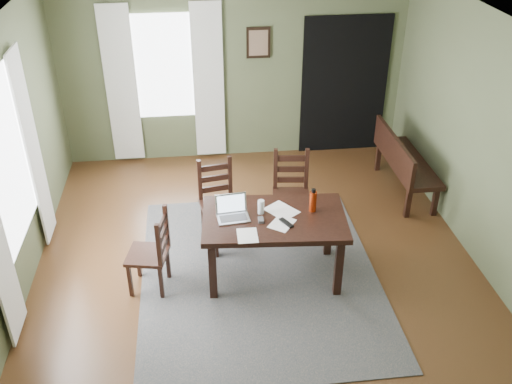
{
  "coord_description": "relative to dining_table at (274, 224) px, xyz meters",
  "views": [
    {
      "loc": [
        -0.62,
        -4.96,
        4.08
      ],
      "look_at": [
        0.0,
        0.3,
        0.9
      ],
      "focal_mm": 40.0,
      "sensor_mm": 36.0,
      "label": 1
    }
  ],
  "objects": [
    {
      "name": "chair_end",
      "position": [
        -1.3,
        -0.07,
        -0.21
      ],
      "size": [
        0.49,
        0.48,
        0.94
      ],
      "rotation": [
        0.0,
        0.0,
        -1.77
      ],
      "color": "black",
      "rests_on": "rug"
    },
    {
      "name": "framed_picture",
      "position": [
        0.19,
        2.98,
        1.08
      ],
      "size": [
        0.34,
        0.03,
        0.44
      ],
      "color": "black",
      "rests_on": "ground"
    },
    {
      "name": "paper_b",
      "position": [
        0.06,
        -0.13,
        0.1
      ],
      "size": [
        0.33,
        0.35,
        0.0
      ],
      "primitive_type": "cube",
      "rotation": [
        0.0,
        0.0,
        -0.63
      ],
      "color": "white",
      "rests_on": "dining_table"
    },
    {
      "name": "dining_table",
      "position": [
        0.0,
        0.0,
        0.0
      ],
      "size": [
        1.58,
        1.02,
        0.76
      ],
      "rotation": [
        0.0,
        0.0,
        -0.08
      ],
      "color": "black",
      "rests_on": "rug"
    },
    {
      "name": "curtain_back_right",
      "position": [
        -0.54,
        2.95,
        0.53
      ],
      "size": [
        0.44,
        0.03,
        2.3
      ],
      "color": "silver",
      "rests_on": "ground"
    },
    {
      "name": "bench",
      "position": [
        1.99,
        1.59,
        -0.17
      ],
      "size": [
        0.48,
        1.49,
        0.84
      ],
      "rotation": [
        0.0,
        0.0,
        1.57
      ],
      "color": "black",
      "rests_on": "ground"
    },
    {
      "name": "paper_e",
      "position": [
        -0.32,
        -0.31,
        0.1
      ],
      "size": [
        0.21,
        0.27,
        0.0
      ],
      "primitive_type": "cube",
      "rotation": [
        0.0,
        0.0,
        -0.01
      ],
      "color": "white",
      "rests_on": "dining_table"
    },
    {
      "name": "window_back",
      "position": [
        -1.16,
        2.98,
        0.78
      ],
      "size": [
        1.0,
        0.01,
        1.5
      ],
      "color": "white",
      "rests_on": "ground"
    },
    {
      "name": "water_bottle",
      "position": [
        0.42,
        0.07,
        0.22
      ],
      "size": [
        0.09,
        0.09,
        0.27
      ],
      "rotation": [
        0.0,
        0.0,
        0.1
      ],
      "color": "#B1300D",
      "rests_on": "dining_table"
    },
    {
      "name": "chair_back_right",
      "position": [
        0.34,
        0.9,
        -0.18
      ],
      "size": [
        0.49,
        0.49,
        1.01
      ],
      "rotation": [
        0.0,
        0.0,
        -0.11
      ],
      "color": "black",
      "rests_on": "rug"
    },
    {
      "name": "ground",
      "position": [
        -0.16,
        0.01,
        -0.68
      ],
      "size": [
        5.0,
        6.0,
        0.01
      ],
      "color": "#492C16"
    },
    {
      "name": "tv_remote",
      "position": [
        0.1,
        -0.14,
        0.1
      ],
      "size": [
        0.14,
        0.19,
        0.02
      ],
      "primitive_type": "cube",
      "rotation": [
        0.0,
        0.0,
        0.5
      ],
      "color": "black",
      "rests_on": "dining_table"
    },
    {
      "name": "rug",
      "position": [
        -0.16,
        0.01,
        -0.67
      ],
      "size": [
        2.6,
        3.2,
        0.01
      ],
      "color": "#404040",
      "rests_on": "ground"
    },
    {
      "name": "laptop",
      "position": [
        -0.44,
        0.07,
        0.15
      ],
      "size": [
        0.36,
        0.29,
        0.23
      ],
      "rotation": [
        0.0,
        0.0,
        0.1
      ],
      "color": "#B7B7BC",
      "rests_on": "dining_table"
    },
    {
      "name": "doorway_back",
      "position": [
        1.49,
        2.98,
        0.38
      ],
      "size": [
        1.3,
        0.03,
        2.1
      ],
      "color": "black",
      "rests_on": "ground"
    },
    {
      "name": "curtain_back_left",
      "position": [
        -1.78,
        2.95,
        0.53
      ],
      "size": [
        0.44,
        0.03,
        2.3
      ],
      "color": "silver",
      "rests_on": "ground"
    },
    {
      "name": "curtain_left_far",
      "position": [
        -2.6,
        1.03,
        0.53
      ],
      "size": [
        0.03,
        0.48,
        2.3
      ],
      "color": "silver",
      "rests_on": "ground"
    },
    {
      "name": "computer_mouse",
      "position": [
        -0.15,
        -0.07,
        0.11
      ],
      "size": [
        0.06,
        0.1,
        0.03
      ],
      "primitive_type": "cube",
      "rotation": [
        0.0,
        0.0,
        -0.02
      ],
      "color": "#3F3F42",
      "rests_on": "dining_table"
    },
    {
      "name": "window_left",
      "position": [
        -2.63,
        0.21,
        0.78
      ],
      "size": [
        0.01,
        1.3,
        1.7
      ],
      "color": "white",
      "rests_on": "ground"
    },
    {
      "name": "paper_c",
      "position": [
        0.09,
        0.11,
        0.1
      ],
      "size": [
        0.4,
        0.42,
        0.0
      ],
      "primitive_type": "cube",
      "rotation": [
        0.0,
        0.0,
        0.64
      ],
      "color": "white",
      "rests_on": "dining_table"
    },
    {
      "name": "drinking_glass",
      "position": [
        -0.13,
        0.09,
        0.17
      ],
      "size": [
        0.08,
        0.08,
        0.15
      ],
      "primitive_type": "cylinder",
      "rotation": [
        0.0,
        0.0,
        -0.21
      ],
      "color": "silver",
      "rests_on": "dining_table"
    },
    {
      "name": "chair_back_left",
      "position": [
        -0.55,
        0.83,
        -0.19
      ],
      "size": [
        0.5,
        0.5,
        0.98
      ],
      "rotation": [
        0.0,
        0.0,
        0.17
      ],
      "color": "black",
      "rests_on": "rug"
    },
    {
      "name": "room_shell",
      "position": [
        -0.16,
        0.01,
        1.13
      ],
      "size": [
        5.02,
        6.02,
        2.71
      ],
      "color": "#515B3B",
      "rests_on": "ground"
    }
  ]
}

